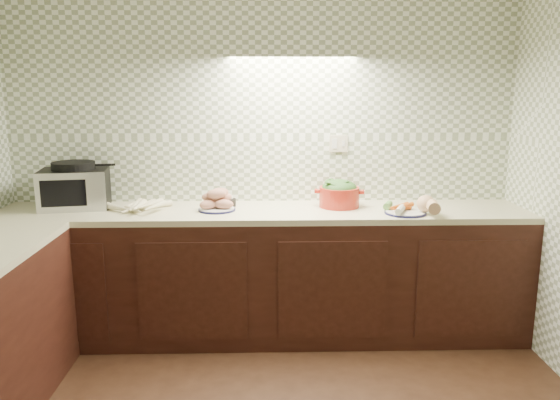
{
  "coord_description": "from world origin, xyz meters",
  "views": [
    {
      "loc": [
        0.02,
        -2.12,
        1.73
      ],
      "look_at": [
        0.11,
        1.25,
        1.02
      ],
      "focal_mm": 35.0,
      "sensor_mm": 36.0,
      "label": 1
    }
  ],
  "objects_px": {
    "sweet_potato_plate": "(217,202)",
    "onion_bowl": "(226,201)",
    "toaster_oven": "(75,186)",
    "veg_plate": "(414,207)",
    "parsnip_pile": "(131,207)",
    "dutch_oven": "(339,193)"
  },
  "relations": [
    {
      "from": "sweet_potato_plate",
      "to": "onion_bowl",
      "type": "height_order",
      "value": "sweet_potato_plate"
    },
    {
      "from": "toaster_oven",
      "to": "veg_plate",
      "type": "bearing_deg",
      "value": -15.71
    },
    {
      "from": "parsnip_pile",
      "to": "dutch_oven",
      "type": "relative_size",
      "value": 1.13
    },
    {
      "from": "onion_bowl",
      "to": "dutch_oven",
      "type": "bearing_deg",
      "value": -2.81
    },
    {
      "from": "veg_plate",
      "to": "onion_bowl",
      "type": "bearing_deg",
      "value": 168.06
    },
    {
      "from": "toaster_oven",
      "to": "parsnip_pile",
      "type": "height_order",
      "value": "toaster_oven"
    },
    {
      "from": "parsnip_pile",
      "to": "onion_bowl",
      "type": "relative_size",
      "value": 2.83
    },
    {
      "from": "sweet_potato_plate",
      "to": "dutch_oven",
      "type": "relative_size",
      "value": 0.72
    },
    {
      "from": "onion_bowl",
      "to": "parsnip_pile",
      "type": "bearing_deg",
      "value": -165.95
    },
    {
      "from": "toaster_oven",
      "to": "sweet_potato_plate",
      "type": "relative_size",
      "value": 1.96
    },
    {
      "from": "toaster_oven",
      "to": "onion_bowl",
      "type": "xyz_separation_m",
      "value": [
        1.04,
        0.01,
        -0.11
      ]
    },
    {
      "from": "dutch_oven",
      "to": "veg_plate",
      "type": "xyz_separation_m",
      "value": [
        0.47,
        -0.23,
        -0.05
      ]
    },
    {
      "from": "parsnip_pile",
      "to": "veg_plate",
      "type": "distance_m",
      "value": 1.88
    },
    {
      "from": "onion_bowl",
      "to": "dutch_oven",
      "type": "relative_size",
      "value": 0.4
    },
    {
      "from": "onion_bowl",
      "to": "dutch_oven",
      "type": "height_order",
      "value": "dutch_oven"
    },
    {
      "from": "toaster_oven",
      "to": "dutch_oven",
      "type": "bearing_deg",
      "value": -10.28
    },
    {
      "from": "parsnip_pile",
      "to": "onion_bowl",
      "type": "bearing_deg",
      "value": 14.05
    },
    {
      "from": "toaster_oven",
      "to": "parsnip_pile",
      "type": "distance_m",
      "value": 0.46
    },
    {
      "from": "toaster_oven",
      "to": "sweet_potato_plate",
      "type": "distance_m",
      "value": 1.0
    },
    {
      "from": "toaster_oven",
      "to": "parsnip_pile",
      "type": "relative_size",
      "value": 1.25
    },
    {
      "from": "sweet_potato_plate",
      "to": "veg_plate",
      "type": "distance_m",
      "value": 1.32
    },
    {
      "from": "parsnip_pile",
      "to": "onion_bowl",
      "type": "distance_m",
      "value": 0.64
    }
  ]
}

